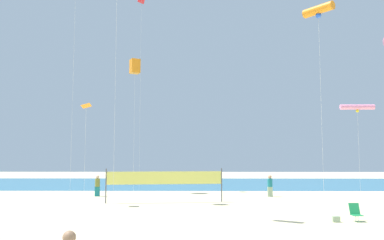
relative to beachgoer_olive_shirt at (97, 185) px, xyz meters
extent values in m
plane|color=beige|center=(8.72, -13.43, -0.92)|extent=(120.00, 120.00, 0.00)
cube|color=teal|center=(8.72, 14.73, -0.91)|extent=(120.00, 20.00, 0.01)
sphere|color=#997051|center=(5.36, -23.47, 0.65)|extent=(0.29, 0.29, 0.29)
cube|color=#19727A|center=(0.00, 0.00, -0.53)|extent=(0.37, 0.22, 0.78)
cylinder|color=olive|center=(0.00, 0.00, 0.19)|extent=(0.39, 0.39, 0.64)
sphere|color=beige|center=(0.00, 0.00, 0.65)|extent=(0.29, 0.29, 0.29)
cube|color=#99B28C|center=(14.03, -0.12, -0.52)|extent=(0.38, 0.23, 0.79)
cylinder|color=#19727A|center=(14.03, -0.12, 0.20)|extent=(0.40, 0.40, 0.65)
sphere|color=tan|center=(14.03, -0.12, 0.67)|extent=(0.29, 0.29, 0.29)
cube|color=#1E8C4C|center=(16.17, -11.98, -0.60)|extent=(0.52, 0.48, 0.03)
cube|color=#1E8C4C|center=(16.17, -11.69, -0.32)|extent=(0.52, 0.23, 0.57)
cylinder|color=silver|center=(16.17, -12.12, -0.76)|extent=(0.03, 0.03, 0.32)
cylinder|color=silver|center=(16.17, -11.83, -0.76)|extent=(0.03, 0.03, 0.32)
cylinder|color=#4C4C51|center=(1.78, -4.67, 0.28)|extent=(0.08, 0.08, 2.40)
cylinder|color=#4C4C51|center=(9.90, -3.62, 0.28)|extent=(0.08, 0.08, 2.40)
cube|color=#EAE566|center=(5.84, -4.14, 0.81)|extent=(8.12, 1.07, 0.90)
cube|color=#99B28C|center=(15.06, -12.15, -0.77)|extent=(0.37, 0.18, 0.29)
cylinder|color=silver|center=(2.35, 3.64, 4.88)|extent=(0.01, 0.01, 11.59)
cube|color=orange|center=(2.35, 3.64, 10.68)|extent=(1.11, 1.11, 1.32)
cylinder|color=silver|center=(-1.28, -2.98, 9.68)|extent=(0.01, 0.01, 21.19)
cylinder|color=silver|center=(20.18, -2.83, 2.56)|extent=(0.01, 0.01, 6.94)
cylinder|color=pink|center=(20.18, -2.83, 6.03)|extent=(2.53, 0.40, 0.39)
sphere|color=yellow|center=(20.18, -2.83, 5.73)|extent=(0.24, 0.24, 0.24)
cylinder|color=silver|center=(0.51, -5.58, 2.44)|extent=(0.01, 0.01, 6.71)
pyramid|color=orange|center=(0.49, -5.56, 5.86)|extent=(0.88, 0.89, 0.38)
cylinder|color=silver|center=(2.54, 5.91, 8.50)|extent=(0.01, 0.01, 18.83)
pyramid|color=red|center=(2.56, 5.94, 17.99)|extent=(0.93, 0.93, 0.48)
cylinder|color=silver|center=(15.85, -7.91, 5.36)|extent=(0.01, 0.01, 12.55)
cylinder|color=orange|center=(15.85, -7.91, 11.63)|extent=(1.74, 1.93, 0.56)
sphere|color=blue|center=(15.85, -7.91, 11.25)|extent=(0.34, 0.34, 0.34)
cylinder|color=silver|center=(3.46, -10.10, 8.00)|extent=(0.01, 0.01, 17.82)
camera|label=1|loc=(8.11, -32.01, 2.41)|focal=36.45mm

